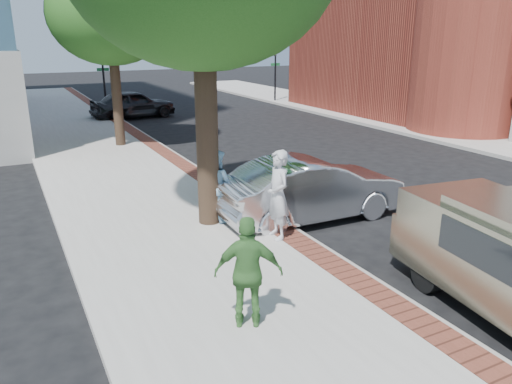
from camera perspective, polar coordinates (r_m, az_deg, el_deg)
ground at (r=11.03m, az=1.36°, el=-6.74°), size 120.00×120.00×0.00m
sidewalk at (r=17.72m, az=-15.49°, el=2.30°), size 5.00×60.00×0.15m
brick_strip at (r=18.24m, az=-8.75°, el=3.42°), size 0.60×60.00×0.01m
curb at (r=18.37m, az=-7.71°, el=3.31°), size 0.10×60.00×0.15m
sidewalk_far at (r=26.01m, az=21.58°, el=6.42°), size 5.00×60.00×0.15m
signal_near at (r=31.44m, az=-17.04°, el=12.61°), size 0.70×0.15×3.80m
signal_far at (r=35.43m, az=2.22°, el=13.81°), size 0.70×0.15×3.80m
tree_far at (r=21.29m, az=-16.34°, el=18.91°), size 4.80×4.80×7.14m
parking_meter at (r=11.50m, az=3.58°, el=0.66°), size 0.12×0.32×1.47m
person_gray at (r=11.01m, az=2.51°, el=-0.34°), size 0.53×0.77×2.02m
person_officer at (r=12.19m, az=-4.56°, el=0.80°), size 0.97×1.07×1.78m
person_green at (r=7.74m, az=-0.86°, el=-9.20°), size 1.14×0.87×1.81m
sedan_silver at (r=12.71m, az=6.31°, el=0.35°), size 4.92×1.79×1.61m
bg_car at (r=29.50m, az=-13.86°, el=9.74°), size 4.90×2.50×1.60m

